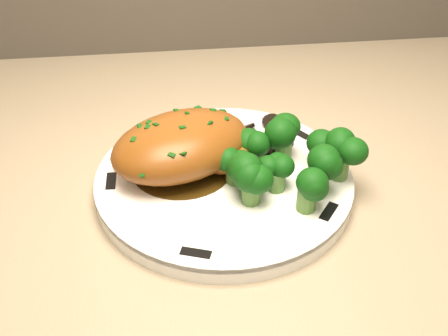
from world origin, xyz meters
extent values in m
cube|color=tan|center=(0.30, 1.67, 0.82)|extent=(1.93, 0.64, 0.03)
cube|color=#4C443A|center=(0.30, 1.99, 0.89)|extent=(1.93, 0.02, 0.12)
cylinder|color=white|center=(0.07, 1.60, 0.84)|extent=(0.37, 0.37, 0.02)
cube|color=black|center=(0.17, 1.67, 0.85)|extent=(0.03, 0.03, 0.00)
cube|color=black|center=(0.03, 1.72, 0.85)|extent=(0.03, 0.02, 0.00)
cube|color=black|center=(-0.06, 1.60, 0.85)|extent=(0.01, 0.03, 0.00)
cube|color=black|center=(0.03, 1.48, 0.85)|extent=(0.03, 0.02, 0.00)
cube|color=black|center=(0.17, 1.52, 0.85)|extent=(0.03, 0.03, 0.00)
cylinder|color=#3A260A|center=(0.02, 1.62, 0.85)|extent=(0.12, 0.12, 0.00)
ellipsoid|color=#8F4D18|center=(0.02, 1.62, 0.89)|extent=(0.19, 0.17, 0.06)
ellipsoid|color=#8F4D18|center=(0.07, 1.61, 0.87)|extent=(0.09, 0.08, 0.03)
cube|color=#10400D|center=(-0.03, 1.60, 0.91)|extent=(0.01, 0.01, 0.00)
cube|color=#10400D|center=(-0.01, 1.61, 0.91)|extent=(0.01, 0.01, 0.00)
cube|color=#10400D|center=(0.01, 1.62, 0.92)|extent=(0.01, 0.01, 0.00)
cube|color=#10400D|center=(0.03, 1.63, 0.92)|extent=(0.01, 0.01, 0.00)
cube|color=#10400D|center=(0.04, 1.64, 0.91)|extent=(0.01, 0.01, 0.00)
cube|color=#10400D|center=(0.06, 1.64, 0.91)|extent=(0.01, 0.01, 0.00)
cylinder|color=black|center=(0.13, 1.66, 0.85)|extent=(0.02, 0.02, 0.02)
cylinder|color=black|center=(0.12, 1.67, 0.86)|extent=(0.02, 0.02, 0.01)
cylinder|color=black|center=(0.12, 1.68, 0.86)|extent=(0.03, 0.03, 0.01)
cylinder|color=black|center=(0.11, 1.68, 0.85)|extent=(0.03, 0.03, 0.01)
cylinder|color=black|center=(0.10, 1.69, 0.86)|extent=(0.02, 0.03, 0.01)
cylinder|color=black|center=(0.09, 1.69, 0.86)|extent=(0.02, 0.02, 0.02)
cylinder|color=black|center=(0.07, 1.69, 0.85)|extent=(0.03, 0.03, 0.01)
cylinder|color=black|center=(0.06, 1.68, 0.86)|extent=(0.03, 0.03, 0.00)
cylinder|color=black|center=(0.06, 1.68, 0.86)|extent=(0.03, 0.03, 0.01)
cylinder|color=black|center=(0.05, 1.67, 0.85)|extent=(0.03, 0.03, 0.02)
cylinder|color=black|center=(0.05, 1.66, 0.86)|extent=(0.02, 0.02, 0.01)
cylinder|color=black|center=(0.05, 1.65, 0.86)|extent=(0.03, 0.03, 0.02)
cylinder|color=black|center=(0.06, 1.65, 0.85)|extent=(0.03, 0.03, 0.01)
cylinder|color=black|center=(0.06, 1.64, 0.86)|extent=(0.04, 0.04, 0.01)
cylinder|color=black|center=(0.07, 1.64, 0.86)|extent=(0.03, 0.03, 0.02)
cylinder|color=black|center=(0.09, 1.64, 0.85)|extent=(0.03, 0.03, 0.02)
cylinder|color=black|center=(0.10, 1.64, 0.86)|extent=(0.03, 0.03, 0.01)
cylinder|color=black|center=(0.11, 1.64, 0.86)|extent=(0.04, 0.04, 0.01)
cylinder|color=black|center=(0.12, 1.65, 0.85)|extent=(0.04, 0.04, 0.02)
cylinder|color=black|center=(0.12, 1.65, 0.86)|extent=(0.04, 0.04, 0.02)
cylinder|color=#518036|center=(0.10, 1.61, 0.87)|extent=(0.02, 0.02, 0.03)
sphere|color=black|center=(0.10, 1.61, 0.88)|extent=(0.03, 0.03, 0.03)
cylinder|color=#518036|center=(0.14, 1.62, 0.87)|extent=(0.02, 0.02, 0.03)
sphere|color=black|center=(0.14, 1.62, 0.88)|extent=(0.03, 0.03, 0.03)
cylinder|color=#518036|center=(0.18, 1.61, 0.87)|extent=(0.02, 0.02, 0.03)
sphere|color=black|center=(0.18, 1.61, 0.88)|extent=(0.03, 0.03, 0.03)
cylinder|color=#518036|center=(0.12, 1.57, 0.87)|extent=(0.02, 0.02, 0.03)
sphere|color=black|center=(0.12, 1.57, 0.88)|extent=(0.03, 0.03, 0.03)
cylinder|color=#518036|center=(0.16, 1.56, 0.87)|extent=(0.02, 0.02, 0.03)
sphere|color=black|center=(0.16, 1.56, 0.88)|extent=(0.03, 0.03, 0.03)
cylinder|color=#518036|center=(0.19, 1.58, 0.87)|extent=(0.02, 0.02, 0.03)
sphere|color=black|center=(0.19, 1.58, 0.88)|extent=(0.03, 0.03, 0.03)
cylinder|color=#518036|center=(0.09, 1.55, 0.87)|extent=(0.02, 0.02, 0.03)
sphere|color=black|center=(0.09, 1.55, 0.88)|extent=(0.03, 0.03, 0.03)
cylinder|color=#518036|center=(0.15, 1.53, 0.87)|extent=(0.02, 0.02, 0.03)
sphere|color=black|center=(0.15, 1.53, 0.88)|extent=(0.03, 0.03, 0.03)
cylinder|color=#518036|center=(0.08, 1.59, 0.87)|extent=(0.02, 0.02, 0.03)
sphere|color=black|center=(0.08, 1.59, 0.88)|extent=(0.03, 0.03, 0.03)
camera|label=1|loc=(0.01, 1.10, 1.24)|focal=45.00mm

